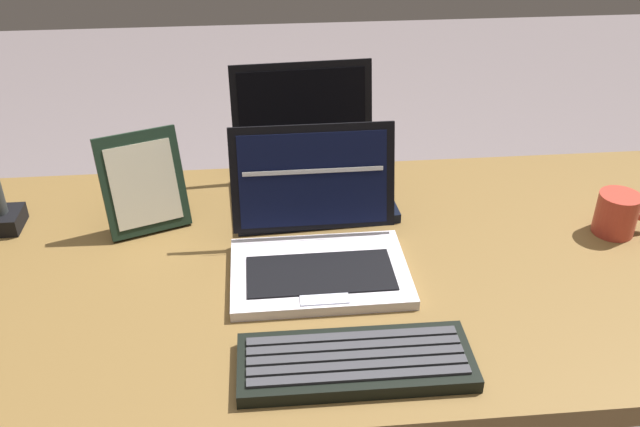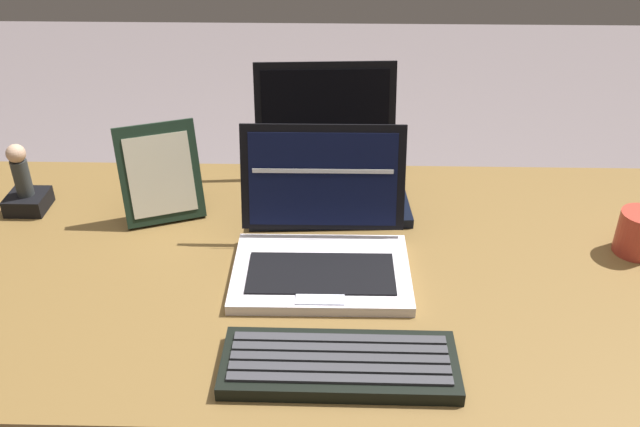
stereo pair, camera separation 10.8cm
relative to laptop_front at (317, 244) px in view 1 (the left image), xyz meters
The scene contains 7 objects.
desk 0.12m from the laptop_front, 86.03° to the left, with size 1.62×0.76×0.71m.
laptop_front is the anchor object (origin of this frame).
laptop_rear 0.26m from the laptop_front, 88.24° to the left, with size 0.33×0.28×0.25m.
external_keyboard 0.26m from the laptop_front, 83.04° to the right, with size 0.34×0.13×0.03m.
photo_frame 0.35m from the laptop_front, 153.41° to the left, with size 0.17×0.12×0.19m.
figurine_stand 0.62m from the laptop_front, 163.27° to the left, with size 0.08×0.08×0.03m, color black.
coffee_mug 0.57m from the laptop_front, ahead, with size 0.12×0.08×0.08m.
Camera 1 is at (-0.09, -0.99, 1.42)m, focal length 38.39 mm.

